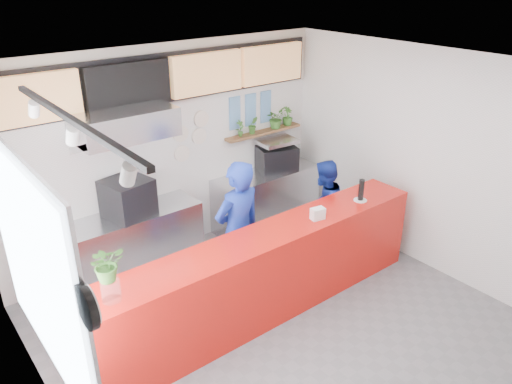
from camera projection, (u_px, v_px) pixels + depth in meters
floor at (286, 329)px, 5.87m from camera, size 5.00×5.00×0.00m
ceiling at (294, 73)px, 4.62m from camera, size 5.00×5.00×0.00m
wall_back at (171, 152)px, 7.03m from camera, size 5.00×0.00×5.00m
wall_left at (48, 309)px, 3.84m from camera, size 0.00×5.00×5.00m
wall_right at (429, 163)px, 6.65m from camera, size 0.00×5.00×5.00m
service_counter at (265, 275)px, 5.93m from camera, size 4.50×0.60×1.10m
cream_band at (166, 74)px, 6.56m from camera, size 5.00×0.02×0.80m
prep_bench at (136, 243)px, 6.80m from camera, size 1.80×0.60×0.90m
panini_oven at (128, 198)px, 6.48m from camera, size 0.65×0.65×0.49m
extraction_hood at (124, 124)px, 6.05m from camera, size 1.20×0.70×0.35m
hood_lip at (126, 139)px, 6.14m from camera, size 1.20×0.69×0.31m
right_bench at (266, 198)px, 8.10m from camera, size 1.80×0.60×0.90m
espresso_machine at (277, 158)px, 7.94m from camera, size 0.70×0.59×0.39m
espresso_tray at (277, 141)px, 7.83m from camera, size 0.65×0.48×0.06m
herb_shelf at (264, 132)px, 7.86m from camera, size 1.40×0.18×0.04m
menu_board_far_left at (31, 99)px, 5.52m from camera, size 1.10×0.10×0.55m
menu_board_mid_left at (128, 85)px, 6.17m from camera, size 1.10×0.10×0.55m
menu_board_mid_right at (207, 73)px, 6.82m from camera, size 1.10×0.10×0.55m
menu_board_far_right at (272, 64)px, 7.48m from camera, size 1.10×0.10×0.55m
soffit at (167, 78)px, 6.56m from camera, size 4.80×0.04×0.65m
window_pane at (35, 269)px, 3.98m from camera, size 0.04×2.20×1.90m
window_frame at (38, 268)px, 4.00m from camera, size 0.03×2.30×2.00m
wall_clock_rim at (87, 307)px, 2.99m from camera, size 0.05×0.30×0.30m
wall_clock_face at (91, 305)px, 3.00m from camera, size 0.02×0.26×0.26m
track_rail at (70, 119)px, 3.46m from camera, size 0.05×2.40×0.04m
dec_plate_a at (181, 134)px, 6.99m from camera, size 0.24×0.03×0.24m
dec_plate_b at (199, 136)px, 7.20m from camera, size 0.24×0.03×0.24m
dec_plate_c at (182, 154)px, 7.11m from camera, size 0.24×0.03×0.24m
dec_plate_d at (201, 119)px, 7.12m from camera, size 0.24×0.03×0.24m
photo_frame_a at (235, 105)px, 7.42m from camera, size 0.20×0.02×0.25m
photo_frame_b at (251, 102)px, 7.59m from camera, size 0.20×0.02×0.25m
photo_frame_c at (266, 99)px, 7.76m from camera, size 0.20×0.02×0.25m
photo_frame_d at (235, 121)px, 7.53m from camera, size 0.20×0.02×0.25m
photo_frame_e at (251, 118)px, 7.70m from camera, size 0.20×0.02×0.25m
photo_frame_f at (266, 114)px, 7.87m from camera, size 0.20×0.02×0.25m
staff_center at (238, 232)px, 6.11m from camera, size 0.70×0.48×1.85m
staff_right at (323, 208)px, 7.18m from camera, size 0.83×0.73×1.43m
herb_a at (240, 128)px, 7.53m from camera, size 0.15×0.12×0.26m
herb_b at (253, 125)px, 7.67m from camera, size 0.18×0.16×0.27m
herb_c at (276, 118)px, 7.91m from camera, size 0.38×0.36×0.33m
herb_d at (288, 116)px, 8.06m from camera, size 0.20×0.19×0.30m
glass_vase at (111, 290)px, 4.55m from camera, size 0.23×0.23×0.22m
basil_vase at (107, 264)px, 4.43m from camera, size 0.32×0.28×0.35m
napkin_holder at (318, 214)px, 6.01m from camera, size 0.18×0.13×0.15m
white_plate at (360, 200)px, 6.51m from camera, size 0.18×0.18×0.01m
pepper_mill at (361, 190)px, 6.45m from camera, size 0.08×0.08×0.28m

